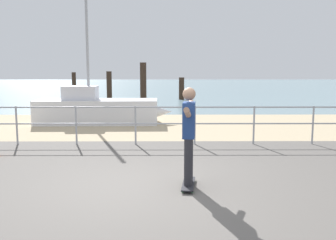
{
  "coord_description": "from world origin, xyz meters",
  "views": [
    {
      "loc": [
        0.29,
        -6.26,
        2.06
      ],
      "look_at": [
        0.34,
        2.0,
        0.9
      ],
      "focal_mm": 39.98,
      "sensor_mm": 36.0,
      "label": 1
    }
  ],
  "objects": [
    {
      "name": "ground_plane",
      "position": [
        0.0,
        -1.0,
        0.0
      ],
      "size": [
        24.0,
        10.0,
        0.04
      ],
      "primitive_type": "cube",
      "color": "#605B56",
      "rests_on": "ground"
    },
    {
      "name": "groyne_post_2",
      "position": [
        -0.99,
        15.15,
        1.18
      ],
      "size": [
        0.36,
        0.36,
        2.36
      ],
      "primitive_type": "cylinder",
      "color": "#332319",
      "rests_on": "ground"
    },
    {
      "name": "groyne_post_0",
      "position": [
        -5.61,
        17.9,
        0.89
      ],
      "size": [
        0.26,
        0.26,
        1.77
      ],
      "primitive_type": "cylinder",
      "color": "#332319",
      "rests_on": "ground"
    },
    {
      "name": "skateboarder",
      "position": [
        0.68,
        -0.04,
        1.02
      ],
      "size": [
        0.26,
        1.45,
        1.65
      ],
      "color": "#26262B",
      "rests_on": "skateboard"
    },
    {
      "name": "railing_fence",
      "position": [
        -1.31,
        3.6,
        0.7
      ],
      "size": [
        14.3,
        0.05,
        1.05
      ],
      "color": "#9EA0A5",
      "rests_on": "ground"
    },
    {
      "name": "sea_surface",
      "position": [
        0.0,
        35.0,
        0.0
      ],
      "size": [
        72.0,
        50.0,
        0.04
      ],
      "primitive_type": "cube",
      "color": "#75939E",
      "rests_on": "ground"
    },
    {
      "name": "sailboat",
      "position": [
        -2.07,
        7.41,
        0.52
      ],
      "size": [
        4.97,
        1.46,
        4.45
      ],
      "color": "silver",
      "rests_on": "ground"
    },
    {
      "name": "groyne_post_3",
      "position": [
        1.32,
        17.98,
        0.72
      ],
      "size": [
        0.35,
        0.35,
        1.44
      ],
      "primitive_type": "cylinder",
      "color": "#332319",
      "rests_on": "ground"
    },
    {
      "name": "beach_strip",
      "position": [
        0.0,
        7.0,
        0.0
      ],
      "size": [
        24.0,
        6.0,
        0.04
      ],
      "primitive_type": "cube",
      "color": "tan",
      "rests_on": "ground"
    },
    {
      "name": "groyne_post_1",
      "position": [
        -3.3,
        17.58,
        0.92
      ],
      "size": [
        0.33,
        0.33,
        1.84
      ],
      "primitive_type": "cylinder",
      "color": "#332319",
      "rests_on": "ground"
    },
    {
      "name": "skateboard",
      "position": [
        0.68,
        -0.04,
        0.07
      ],
      "size": [
        0.29,
        0.82,
        0.08
      ],
      "color": "black",
      "rests_on": "ground"
    }
  ]
}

